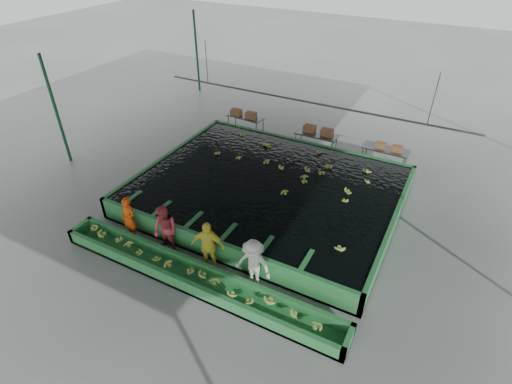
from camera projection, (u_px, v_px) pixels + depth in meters
The scene contains 21 objects.
ground at pixel (250, 220), 15.19m from camera, with size 80.00×80.00×0.00m, color slate.
shed_roof at pixel (248, 94), 12.36m from camera, with size 20.00×22.00×0.04m, color gray.
shed_posts at pixel (249, 163), 13.78m from camera, with size 20.00×22.00×5.00m, color #1C4E2D, non-canonical shape.
flotation_tank at pixel (268, 191), 16.03m from camera, with size 10.00×8.00×0.90m, color #2B783C, non-canonical shape.
tank_water at pixel (268, 183), 15.80m from camera, with size 9.70×7.70×0.00m, color black.
sorting_trough at pixel (194, 277), 12.42m from camera, with size 10.00×1.00×0.50m, color #2B783C, non-canonical shape.
cableway_rail at pixel (305, 101), 17.14m from camera, with size 0.08×0.08×14.00m, color #59605B.
rail_hanger_left at pixel (206, 62), 18.51m from camera, with size 0.04×0.04×2.00m, color #59605B.
rail_hanger_right at pixel (434, 100), 14.63m from camera, with size 0.04×0.04×2.00m, color #59605B.
worker_a at pixel (129, 218), 13.96m from camera, with size 0.60×0.39×1.64m, color #ED480D.
worker_b at pixel (165, 230), 13.27m from camera, with size 0.90×0.70×1.84m, color #B03943.
worker_c at pixel (208, 246), 12.62m from camera, with size 1.09×0.45×1.86m, color yellow.
worker_d at pixel (253, 264), 12.00m from camera, with size 1.15×0.66×1.78m, color silver.
packing_table_left at pixel (246, 124), 21.29m from camera, with size 1.96×0.78×0.89m, color #59605B, non-canonical shape.
packing_table_mid at pixel (316, 142), 19.48m from camera, with size 2.05×0.82×0.93m, color #59605B, non-canonical shape.
packing_table_right at pixel (384, 158), 18.24m from camera, with size 2.05×0.82×0.93m, color #59605B, non-canonical shape.
box_stack_left at pixel (244, 116), 20.99m from camera, with size 1.43×0.40×0.31m, color #955C3A, non-canonical shape.
box_stack_mid at pixel (318, 133), 19.24m from camera, with size 1.45×0.40×0.31m, color #955C3A, non-canonical shape.
box_stack_right at pixel (389, 149), 17.90m from camera, with size 1.17×0.32×0.25m, color #955C3A, non-canonical shape.
floating_bananas at pixel (277, 173), 16.38m from camera, with size 9.29×6.34×0.13m, color #93B046, non-canonical shape.
trough_bananas at pixel (194, 274), 12.34m from camera, with size 8.74×0.58×0.12m, color #93B046, non-canonical shape.
Camera 1 is at (5.81, -10.42, 9.47)m, focal length 28.00 mm.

